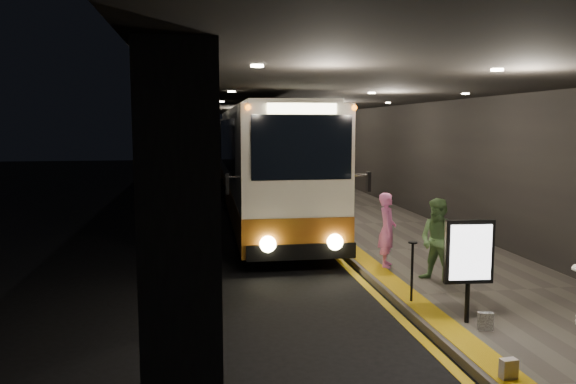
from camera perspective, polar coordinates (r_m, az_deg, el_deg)
ground at (r=14.23m, az=-3.52°, el=-7.76°), size 90.00×90.00×0.00m
lane_line_white at (r=19.06m, az=-10.39°, el=-4.10°), size 0.12×50.00×0.01m
kerb_stripe_yellow at (r=19.40m, az=1.99°, el=-3.80°), size 0.18×50.00×0.01m
sidewalk at (r=19.98m, az=8.77°, el=-3.36°), size 4.50×50.00×0.15m
tactile_strip at (r=19.47m, az=3.44°, el=-3.31°), size 0.50×50.00×0.01m
terminal_wall at (r=20.48m, az=14.95°, el=4.98°), size 0.10×50.00×6.00m
support_columns at (r=17.77m, az=-9.65°, el=2.27°), size 0.80×24.80×4.40m
canopy at (r=19.12m, az=2.49°, el=9.88°), size 9.00×50.00×0.40m
coach_main at (r=19.49m, az=-2.03°, el=2.06°), size 2.84×13.17×4.09m
coach_second at (r=31.15m, az=-4.89°, el=3.57°), size 3.26×12.18×3.79m
passenger_boarding at (r=13.85m, az=10.03°, el=-3.79°), size 0.63×0.77×1.81m
passenger_waiting_green at (r=12.70m, az=15.08°, el=-4.80°), size 0.99×1.05×1.85m
bag_polka at (r=10.23m, az=19.42°, el=-12.28°), size 0.27×0.17×0.30m
bag_plain at (r=8.52m, az=21.50°, el=-16.39°), size 0.24×0.15×0.28m
info_sign at (r=10.20m, az=17.94°, el=-6.00°), size 0.86×0.17×1.82m
stanchion_post at (r=11.27m, az=12.49°, el=-7.95°), size 0.05×0.05×1.18m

